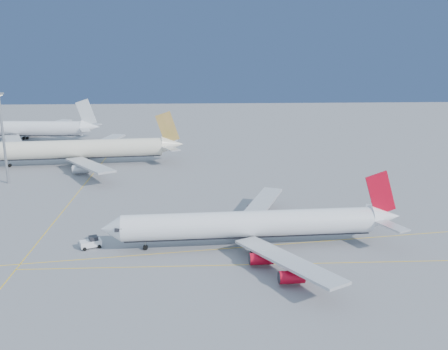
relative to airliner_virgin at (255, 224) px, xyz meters
The scene contains 7 objects.
ground 9.30m from the airliner_virgin, 145.49° to the left, with size 500.00×500.00×0.00m, color slate.
taxiway_lines 24.39m from the airliner_virgin, 152.96° to the left, with size 118.86×140.00×0.02m.
airliner_virgin is the anchor object (origin of this frame).
airliner_etihad 91.20m from the airliner_virgin, 124.90° to the left, with size 70.45×64.77×18.38m.
airliner_third 148.67m from the airliner_virgin, 126.61° to the left, with size 69.04×63.54×18.51m.
pushback_tug 34.62m from the airliner_virgin, behind, with size 4.80×3.90×2.42m.
light_mast 87.91m from the airliner_virgin, 143.60° to the left, with size 2.37×2.37×27.42m.
Camera 1 is at (-4.64, -102.51, 41.71)m, focal length 40.00 mm.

